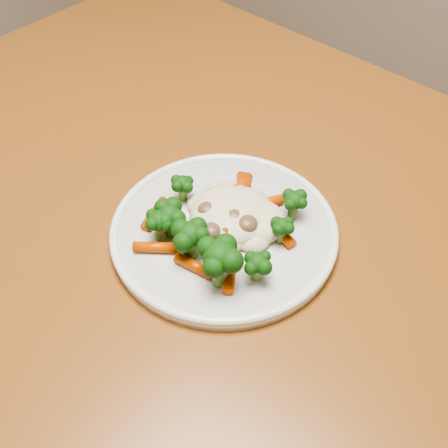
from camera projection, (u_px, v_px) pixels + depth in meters
name	position (u px, v px, depth m)	size (l,w,h in m)	color
dining_table	(262.00, 312.00, 0.68)	(1.40, 1.02, 0.75)	brown
plate	(224.00, 232.00, 0.64)	(0.26, 0.26, 0.01)	white
meal	(221.00, 224.00, 0.61)	(0.17, 0.18, 0.05)	beige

